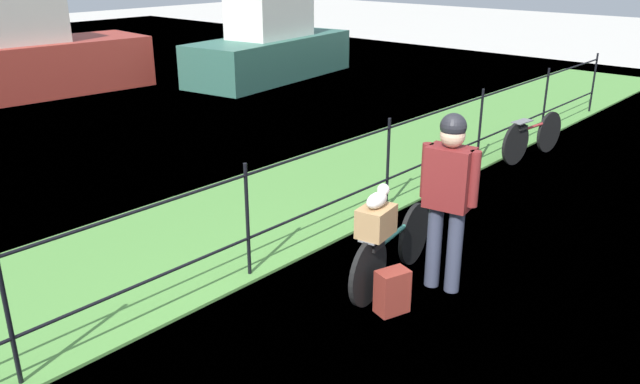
# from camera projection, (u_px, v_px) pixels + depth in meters

# --- Properties ---
(ground_plane) EXTENTS (60.00, 60.00, 0.00)m
(ground_plane) POSITION_uv_depth(u_px,v_px,m) (425.00, 358.00, 4.96)
(ground_plane) COLOR beige
(grass_strip) EXTENTS (27.00, 2.40, 0.03)m
(grass_strip) POSITION_uv_depth(u_px,v_px,m) (183.00, 243.00, 6.88)
(grass_strip) COLOR #569342
(grass_strip) RESTS_ON ground
(iron_fence) EXTENTS (18.04, 0.04, 1.16)m
(iron_fence) POSITION_uv_depth(u_px,v_px,m) (247.00, 212.00, 5.98)
(iron_fence) COLOR black
(iron_fence) RESTS_ON ground
(bicycle_main) EXTENTS (1.58, 0.32, 0.63)m
(bicycle_main) POSITION_uv_depth(u_px,v_px,m) (392.00, 251.00, 5.98)
(bicycle_main) COLOR black
(bicycle_main) RESTS_ON ground
(wooden_crate) EXTENTS (0.38, 0.30, 0.26)m
(wooden_crate) POSITION_uv_depth(u_px,v_px,m) (376.00, 221.00, 5.56)
(wooden_crate) COLOR #A87F51
(wooden_crate) RESTS_ON bicycle_main
(terrier_dog) EXTENTS (0.32, 0.18, 0.18)m
(terrier_dog) POSITION_uv_depth(u_px,v_px,m) (378.00, 198.00, 5.51)
(terrier_dog) COLOR silver
(terrier_dog) RESTS_ON wooden_crate
(cyclist_person) EXTENTS (0.32, 0.53, 1.68)m
(cyclist_person) POSITION_uv_depth(u_px,v_px,m) (449.00, 188.00, 5.65)
(cyclist_person) COLOR #383D51
(cyclist_person) RESTS_ON ground
(backpack_on_paving) EXTENTS (0.32, 0.26, 0.40)m
(backpack_on_paving) POSITION_uv_depth(u_px,v_px,m) (392.00, 291.00, 5.54)
(backpack_on_paving) COLOR maroon
(backpack_on_paving) RESTS_ON ground
(bicycle_parked) EXTENTS (1.59, 0.25, 0.64)m
(bicycle_parked) POSITION_uv_depth(u_px,v_px,m) (532.00, 137.00, 9.65)
(bicycle_parked) COLOR black
(bicycle_parked) RESTS_ON ground
(moored_boat_near) EXTENTS (4.90, 2.35, 3.78)m
(moored_boat_near) POSITION_uv_depth(u_px,v_px,m) (271.00, 46.00, 15.68)
(moored_boat_near) COLOR #336656
(moored_boat_near) RESTS_ON ground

